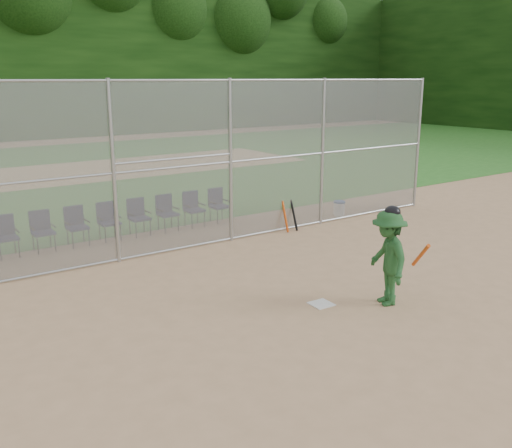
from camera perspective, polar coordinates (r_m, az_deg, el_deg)
ground at (r=10.18m, az=8.25°, el=-8.90°), size 100.00×100.00×0.00m
grass_strip at (r=25.87m, az=-20.29°, el=4.64°), size 100.00×100.00×0.00m
dirt_patch_far at (r=25.87m, az=-20.29°, el=4.65°), size 24.00×24.00×0.00m
backstop_fence at (r=13.54m, az=-6.15°, el=6.13°), size 16.09×0.09×4.00m
treeline at (r=27.54m, az=-22.48°, el=16.50°), size 81.00×60.00×11.00m
home_plate at (r=10.54m, az=6.55°, el=-7.95°), size 0.41×0.41×0.02m
batter_at_plate at (r=10.49m, az=13.05°, el=-3.25°), size 1.12×1.36×1.83m
water_cooler at (r=17.22m, az=8.33°, el=1.59°), size 0.35×0.35×0.44m
spare_bats at (r=15.31m, az=3.38°, el=0.83°), size 0.36×0.35×0.83m
chair_2 at (r=14.18m, az=-23.68°, el=-1.21°), size 0.54×0.52×0.96m
chair_3 at (r=14.35m, az=-20.51°, el=-0.72°), size 0.54×0.52×0.96m
chair_4 at (r=14.56m, az=-17.43°, el=-0.25°), size 0.54×0.52×0.96m
chair_5 at (r=14.82m, az=-14.44°, el=0.20°), size 0.54×0.52×0.96m
chair_6 at (r=15.11m, az=-11.57°, el=0.64°), size 0.54×0.52×0.96m
chair_7 at (r=15.44m, az=-8.81°, el=1.07°), size 0.54×0.52×0.96m
chair_8 at (r=15.81m, az=-6.17°, el=1.46°), size 0.54×0.52×0.96m
chair_9 at (r=16.21m, az=-3.65°, el=1.84°), size 0.54×0.52×0.96m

